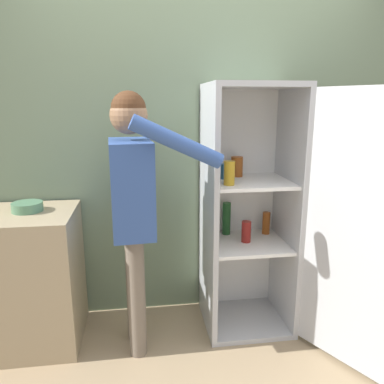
% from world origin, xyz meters
% --- Properties ---
extents(wall_back, '(7.00, 0.06, 2.55)m').
position_xyz_m(wall_back, '(0.00, 0.98, 1.27)').
color(wall_back, gray).
rests_on(wall_back, ground_plane).
extents(refrigerator, '(0.93, 1.09, 1.72)m').
position_xyz_m(refrigerator, '(0.43, 0.57, 0.86)').
color(refrigerator, '#B7BABC').
rests_on(refrigerator, ground_plane).
extents(person, '(0.66, 0.58, 1.67)m').
position_xyz_m(person, '(-0.47, 0.48, 1.06)').
color(person, '#726656').
rests_on(person, ground_plane).
extents(counter, '(0.64, 0.58, 0.91)m').
position_xyz_m(counter, '(-1.18, 0.64, 0.46)').
color(counter, tan).
rests_on(counter, ground_plane).
extents(bowl, '(0.19, 0.19, 0.06)m').
position_xyz_m(bowl, '(-1.15, 0.67, 0.94)').
color(bowl, '#517F5B').
rests_on(bowl, counter).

